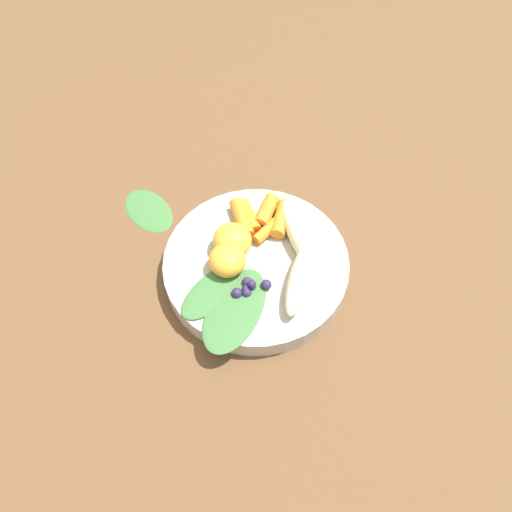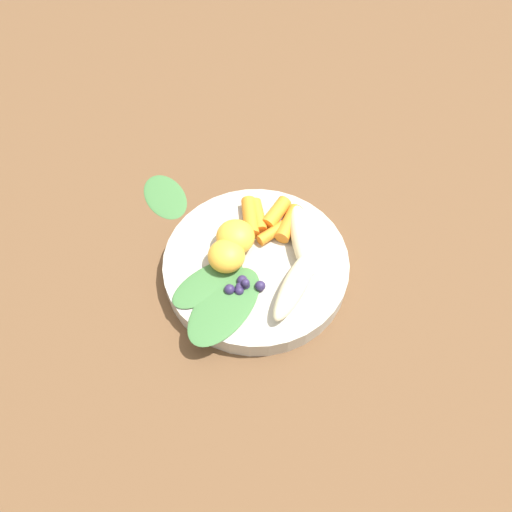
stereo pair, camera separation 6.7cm
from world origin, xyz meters
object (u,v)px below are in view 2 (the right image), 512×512
Objects in this scene: banana_peeled_left at (303,240)px; kale_leaf_stray at (165,196)px; bowl at (256,266)px; banana_peeled_right at (296,283)px; orange_segment_near at (226,256)px.

kale_leaf_stray is at bearing 53.95° from banana_peeled_left.
banana_peeled_right is (-0.04, 0.05, 0.03)m from bowl.
banana_peeled_right is 0.25m from kale_leaf_stray.
banana_peeled_left is (-0.06, -0.01, 0.03)m from bowl.
banana_peeled_right is 0.09m from orange_segment_near.
orange_segment_near is at bearing -173.47° from kale_leaf_stray.
orange_segment_near reaches higher than bowl.
banana_peeled_right is 1.23× the size of kale_leaf_stray.
orange_segment_near is at bearing 0.60° from bowl.
orange_segment_near is 0.17m from kale_leaf_stray.
orange_segment_near reaches higher than banana_peeled_right.
banana_peeled_left is 2.39× the size of orange_segment_near.
banana_peeled_left and banana_peeled_right have the same top height.
banana_peeled_right reaches higher than bowl.
banana_peeled_right is at bearing -162.55° from kale_leaf_stray.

